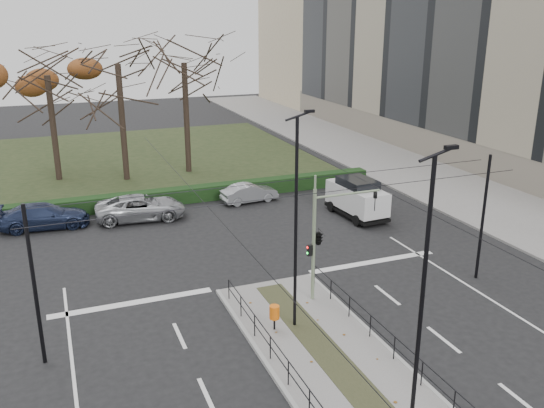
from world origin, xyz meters
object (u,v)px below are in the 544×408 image
(parked_car_third, at_px, (44,216))
(bare_tree_near, at_px, (118,73))
(white_van, at_px, (357,197))
(bare_tree_center, at_px, (184,71))
(parked_car_fourth, at_px, (141,207))
(parked_car_fifth, at_px, (249,193))
(traffic_light, at_px, (320,236))
(litter_bin, at_px, (274,313))
(streetlamp_median_near, at_px, (423,300))
(rust_tree, at_px, (47,75))
(streetlamp_median_far, at_px, (296,222))

(parked_car_third, height_order, bare_tree_near, bare_tree_near)
(white_van, height_order, bare_tree_center, bare_tree_center)
(parked_car_fourth, distance_m, parked_car_fifth, 7.34)
(traffic_light, height_order, bare_tree_near, bare_tree_near)
(litter_bin, bearing_deg, traffic_light, 32.76)
(traffic_light, xyz_separation_m, parked_car_fourth, (-5.45, 13.53, -2.29))
(parked_car_third, distance_m, parked_car_fifth, 12.82)
(parked_car_fourth, xyz_separation_m, white_van, (12.50, -4.35, 0.51))
(traffic_light, bearing_deg, bare_tree_center, 90.28)
(streetlamp_median_near, relative_size, parked_car_fifth, 2.26)
(traffic_light, bearing_deg, white_van, 52.49)
(litter_bin, distance_m, parked_car_third, 17.83)
(traffic_light, bearing_deg, rust_tree, 111.76)
(white_van, relative_size, parked_car_fifth, 1.22)
(streetlamp_median_far, xyz_separation_m, parked_car_fifth, (3.74, 16.14, -3.85))
(streetlamp_median_near, distance_m, parked_car_fifth, 23.66)
(litter_bin, height_order, streetlamp_median_far, streetlamp_median_far)
(streetlamp_median_far, distance_m, parked_car_fourth, 16.16)
(parked_car_third, distance_m, bare_tree_near, 12.82)
(traffic_light, distance_m, bare_tree_center, 23.86)
(parked_car_fourth, height_order, bare_tree_near, bare_tree_near)
(litter_bin, bearing_deg, bare_tree_center, 83.94)
(parked_car_third, bearing_deg, traffic_light, -137.70)
(traffic_light, relative_size, streetlamp_median_far, 0.58)
(traffic_light, height_order, streetlamp_median_near, streetlamp_median_near)
(litter_bin, relative_size, parked_car_fourth, 0.19)
(streetlamp_median_far, bearing_deg, rust_tree, 106.71)
(parked_car_third, relative_size, bare_tree_near, 0.45)
(traffic_light, height_order, white_van, traffic_light)
(parked_car_fourth, distance_m, bare_tree_near, 11.75)
(parked_car_fourth, relative_size, white_van, 1.16)
(bare_tree_near, bearing_deg, litter_bin, -84.75)
(streetlamp_median_near, xyz_separation_m, white_van, (8.28, 17.96, -3.26))
(litter_bin, distance_m, parked_car_fifth, 16.80)
(rust_tree, distance_m, bare_tree_center, 9.78)
(rust_tree, bearing_deg, parked_car_fourth, -68.47)
(litter_bin, distance_m, streetlamp_median_near, 8.04)
(streetlamp_median_far, bearing_deg, white_van, 50.78)
(white_van, xyz_separation_m, bare_tree_center, (-7.16, 14.18, 6.64))
(parked_car_fifth, bearing_deg, litter_bin, 158.28)
(traffic_light, bearing_deg, streetlamp_median_near, -98.03)
(rust_tree, height_order, bare_tree_center, bare_tree_center)
(traffic_light, xyz_separation_m, streetlamp_median_near, (-1.24, -8.78, 1.48))
(bare_tree_near, relative_size, parked_car_fifth, 2.97)
(streetlamp_median_far, xyz_separation_m, bare_tree_center, (1.78, 25.14, 3.42))
(streetlamp_median_near, distance_m, bare_tree_center, 32.33)
(white_van, bearing_deg, parked_car_fourth, 160.79)
(parked_car_fourth, xyz_separation_m, rust_tree, (-4.36, 11.05, 7.05))
(streetlamp_median_near, bearing_deg, streetlamp_median_far, 95.40)
(traffic_light, xyz_separation_m, white_van, (7.05, 9.18, -1.78))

